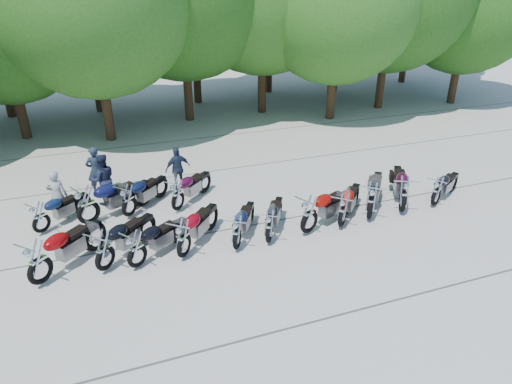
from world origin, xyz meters
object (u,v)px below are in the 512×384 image
object	(u,v)px
motorcycle_6	(310,213)
motorcycle_1	(104,249)
motorcycle_4	(237,232)
motorcycle_11	(40,216)
motorcycle_13	(128,199)
motorcycle_7	(343,209)
rider_2	(178,168)
motorcycle_9	(404,193)
rider_3	(96,170)
motorcycle_5	(269,225)
motorcycle_3	(183,237)
motorcycle_10	(437,190)
motorcycle_2	(136,248)
motorcycle_8	(371,200)
rider_0	(57,195)
motorcycle_14	(177,194)
motorcycle_0	(38,261)
motorcycle_12	(87,204)
rider_1	(103,179)

from	to	relation	value
motorcycle_6	motorcycle_1	bearing A→B (deg)	65.38
motorcycle_4	motorcycle_11	bearing A→B (deg)	4.15
motorcycle_11	motorcycle_13	distance (m)	2.52
motorcycle_7	rider_2	xyz separation A→B (m)	(-4.04, 4.40, 0.16)
motorcycle_1	motorcycle_9	size ratio (longest dim) A/B	0.94
rider_3	motorcycle_5	bearing A→B (deg)	119.17
motorcycle_3	motorcycle_10	world-z (taller)	motorcycle_3
motorcycle_4	rider_2	bearing A→B (deg)	-48.10
motorcycle_2	motorcycle_3	size ratio (longest dim) A/B	0.94
motorcycle_13	motorcycle_8	bearing A→B (deg)	-155.54
rider_2	motorcycle_1	bearing A→B (deg)	44.98
motorcycle_1	motorcycle_9	xyz separation A→B (m)	(9.05, 0.06, 0.05)
motorcycle_1	motorcycle_10	world-z (taller)	motorcycle_1
motorcycle_9	rider_3	world-z (taller)	rider_3
rider_0	motorcycle_3	bearing A→B (deg)	146.63
motorcycle_2	motorcycle_9	size ratio (longest dim) A/B	0.87
motorcycle_8	motorcycle_14	world-z (taller)	motorcycle_8
motorcycle_7	rider_2	world-z (taller)	rider_2
motorcycle_0	motorcycle_10	size ratio (longest dim) A/B	1.20
motorcycle_2	motorcycle_8	size ratio (longest dim) A/B	0.87
motorcycle_1	motorcycle_11	size ratio (longest dim) A/B	1.15
motorcycle_4	motorcycle_12	bearing A→B (deg)	-4.12
rider_3	rider_2	bearing A→B (deg)	154.92
rider_3	motorcycle_12	bearing A→B (deg)	70.12
motorcycle_14	motorcycle_11	bearing A→B (deg)	46.31
motorcycle_9	motorcycle_3	bearing A→B (deg)	31.22
motorcycle_0	rider_1	distance (m)	4.44
motorcycle_4	motorcycle_8	size ratio (longest dim) A/B	0.83
motorcycle_5	motorcycle_13	distance (m)	4.58
motorcycle_5	motorcycle_11	size ratio (longest dim) A/B	1.01
motorcycle_2	motorcycle_4	size ratio (longest dim) A/B	1.05
rider_2	motorcycle_4	bearing A→B (deg)	86.69
motorcycle_7	motorcycle_10	world-z (taller)	motorcycle_7
motorcycle_9	motorcycle_11	world-z (taller)	motorcycle_9
motorcycle_3	motorcycle_11	xyz separation A→B (m)	(-3.64, 2.69, -0.07)
motorcycle_14	rider_1	world-z (taller)	rider_1
motorcycle_8	rider_1	size ratio (longest dim) A/B	1.44
motorcycle_2	motorcycle_5	distance (m)	3.63
rider_3	motorcycle_8	bearing A→B (deg)	136.45
motorcycle_10	rider_2	xyz separation A→B (m)	(-7.61, 4.23, 0.20)
motorcycle_1	motorcycle_4	size ratio (longest dim) A/B	1.13
motorcycle_4	motorcycle_13	size ratio (longest dim) A/B	0.93
motorcycle_13	motorcycle_9	bearing A→B (deg)	-152.35
motorcycle_4	motorcycle_2	bearing A→B (deg)	31.89
motorcycle_1	motorcycle_7	world-z (taller)	motorcycle_1
motorcycle_0	rider_0	bearing A→B (deg)	-49.95
motorcycle_7	motorcycle_8	size ratio (longest dim) A/B	0.89
motorcycle_2	motorcycle_8	world-z (taller)	motorcycle_8
motorcycle_4	motorcycle_6	xyz separation A→B (m)	(2.23, 0.08, 0.11)
motorcycle_13	motorcycle_5	bearing A→B (deg)	-173.80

